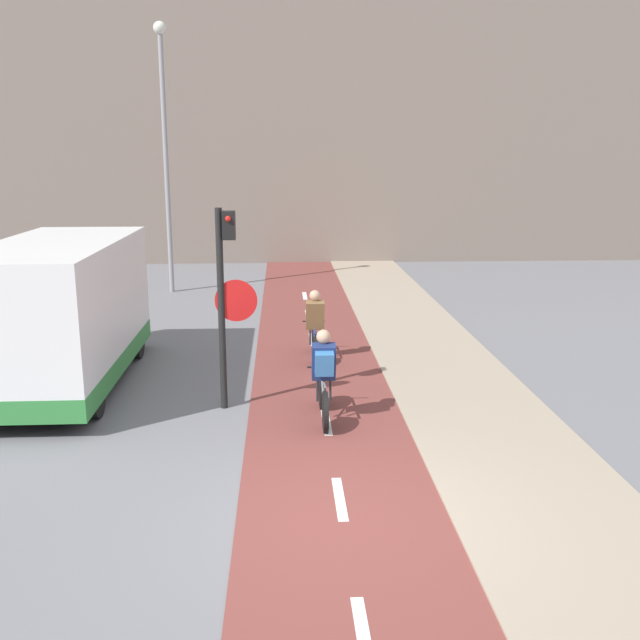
# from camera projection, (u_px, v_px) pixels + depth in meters

# --- Properties ---
(ground_plane) EXTENTS (120.00, 120.00, 0.00)m
(ground_plane) POSITION_uv_depth(u_px,v_px,m) (343.00, 521.00, 8.01)
(ground_plane) COLOR slate
(bike_lane) EXTENTS (2.41, 60.00, 0.02)m
(bike_lane) POSITION_uv_depth(u_px,v_px,m) (343.00, 520.00, 8.01)
(bike_lane) COLOR brown
(bike_lane) RESTS_ON ground_plane
(sidewalk_strip) EXTENTS (2.40, 60.00, 0.05)m
(sidewalk_strip) POSITION_uv_depth(u_px,v_px,m) (553.00, 513.00, 8.13)
(sidewalk_strip) COLOR gray
(sidewalk_strip) RESTS_ON ground_plane
(building_row_background) EXTENTS (60.00, 5.20, 11.04)m
(building_row_background) POSITION_uv_depth(u_px,v_px,m) (296.00, 115.00, 28.25)
(building_row_background) COLOR slate
(building_row_background) RESTS_ON ground_plane
(traffic_light_pole) EXTENTS (0.67, 0.25, 3.23)m
(traffic_light_pole) POSITION_uv_depth(u_px,v_px,m) (226.00, 287.00, 11.15)
(traffic_light_pole) COLOR black
(traffic_light_pole) RESTS_ON ground_plane
(street_lamp_far) EXTENTS (0.36, 0.36, 7.61)m
(street_lamp_far) POSITION_uv_depth(u_px,v_px,m) (165.00, 134.00, 20.34)
(street_lamp_far) COLOR gray
(street_lamp_far) RESTS_ON ground_plane
(cyclist_near) EXTENTS (0.46, 1.63, 1.45)m
(cyclist_near) POSITION_uv_depth(u_px,v_px,m) (324.00, 378.00, 10.87)
(cyclist_near) COLOR black
(cyclist_near) RESTS_ON ground_plane
(cyclist_far) EXTENTS (0.46, 1.58, 1.42)m
(cyclist_far) POSITION_uv_depth(u_px,v_px,m) (315.00, 328.00, 14.16)
(cyclist_far) COLOR black
(cyclist_far) RESTS_ON ground_plane
(van) EXTENTS (2.11, 5.18, 2.56)m
(van) POSITION_uv_depth(u_px,v_px,m) (61.00, 316.00, 12.47)
(van) COLOR white
(van) RESTS_ON ground_plane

